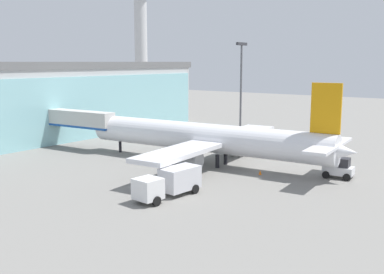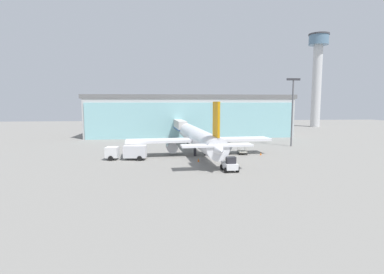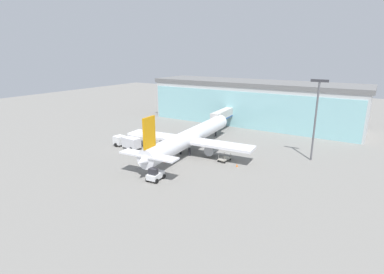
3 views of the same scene
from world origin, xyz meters
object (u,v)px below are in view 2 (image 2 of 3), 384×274
Objects in this scene: catering_truck at (128,152)px; safety_cone_wingtip at (261,154)px; pushback_tug at (230,165)px; safety_cone_nose at (198,160)px; jet_bridge at (179,125)px; airplane at (198,138)px; control_tower at (317,69)px; apron_light_mast at (293,106)px; baggage_cart at (242,152)px.

catering_truck is 25.94m from safety_cone_wingtip.
safety_cone_nose is at bearing 21.78° from pushback_tug.
airplane is at bearing -177.45° from jet_bridge.
control_tower is 5.23× the size of catering_truck.
control_tower is at bearing 57.83° from apron_light_mast.
airplane is 16.11m from pushback_tug.
apron_light_mast is at bearing 45.35° from safety_cone_wingtip.
airplane is (-58.44, -64.50, -21.24)m from control_tower.
safety_cone_nose is at bearing 169.32° from airplane.
pushback_tug is 6.08× the size of safety_cone_wingtip.
apron_light_mast is at bearing -122.17° from control_tower.
safety_cone_nose is (-0.89, -7.89, -3.04)m from airplane.
baggage_cart is 11.94m from safety_cone_nose.
airplane is 4.95× the size of catering_truck.
baggage_cart is (-49.57, -65.50, -24.05)m from control_tower.
airplane reaches higher than safety_cone_wingtip.
apron_light_mast reaches higher than catering_truck.
control_tower reaches higher than jet_bridge.
baggage_cart is at bearing 35.18° from safety_cone_nose.
apron_light_mast is (26.10, -13.31, 5.43)m from jet_bridge.
safety_cone_nose is (-9.76, -6.88, -0.23)m from baggage_cart.
catering_truck is (-71.99, -69.39, -23.08)m from control_tower.
pushback_tug is (5.69, -37.80, -3.31)m from jet_bridge.
safety_cone_nose is (-24.32, -16.72, -9.44)m from apron_light_mast.
control_tower is 2.44× the size of apron_light_mast.
jet_bridge is 25.72× the size of safety_cone_wingtip.
pushback_tug is at bearing 152.80° from catering_truck.
pushback_tug reaches higher than baggage_cart.
safety_cone_wingtip is at bearing -153.14° from jet_bridge.
control_tower is at bearing -46.45° from airplane.
safety_cone_wingtip is (3.37, -1.49, -0.23)m from baggage_cart.
baggage_cart is 5.34× the size of safety_cone_nose.
control_tower is 11.72× the size of pushback_tug.
jet_bridge is at bearing 93.39° from safety_cone_nose.
airplane is (2.67, -22.15, -0.98)m from jet_bridge.
control_tower is 13.35× the size of baggage_cart.
jet_bridge is 29.28m from catering_truck.
control_tower is at bearing 50.66° from safety_cone_nose.
airplane is at bearing 5.99° from pushback_tug.
apron_light_mast is at bearing 34.51° from safety_cone_nose.
apron_light_mast is at bearing -121.34° from jet_bridge.
baggage_cart is at bearing 156.17° from safety_cone_wingtip.
safety_cone_nose is (1.78, -30.03, -4.01)m from jet_bridge.
control_tower is 84.92m from safety_cone_wingtip.
airplane is at bearing -132.18° from control_tower.
pushback_tug is 16.08m from safety_cone_wingtip.
airplane is 67.31× the size of safety_cone_wingtip.
safety_cone_nose is 14.19m from safety_cone_wingtip.
airplane is 67.31× the size of safety_cone_nose.
pushback_tug reaches higher than safety_cone_nose.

